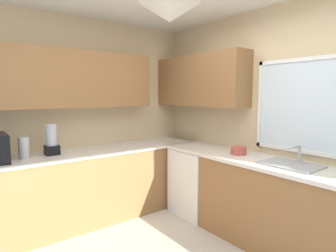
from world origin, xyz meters
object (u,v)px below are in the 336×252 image
at_px(kettle, 24,148).
at_px(bowl, 239,151).
at_px(sink_assembly, 291,164).
at_px(dishwasher, 198,181).
at_px(blender_appliance, 52,141).

xyz_separation_m(kettle, bowl, (1.28, 2.03, -0.07)).
bearing_deg(kettle, bowl, 57.86).
bearing_deg(sink_assembly, bowl, -179.35).
bearing_deg(sink_assembly, kettle, -133.18).
relative_size(dishwasher, blender_appliance, 2.43).
relative_size(sink_assembly, blender_appliance, 1.49).
distance_m(kettle, bowl, 2.40).
bearing_deg(blender_appliance, dishwasher, 68.87).
height_order(dishwasher, kettle, kettle).
bearing_deg(sink_assembly, blender_appliance, -137.94).
bearing_deg(kettle, dishwasher, 72.27).
bearing_deg(bowl, sink_assembly, 0.65).
distance_m(bowl, blender_appliance, 2.17).
bearing_deg(blender_appliance, sink_assembly, 42.06).
height_order(kettle, blender_appliance, blender_appliance).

